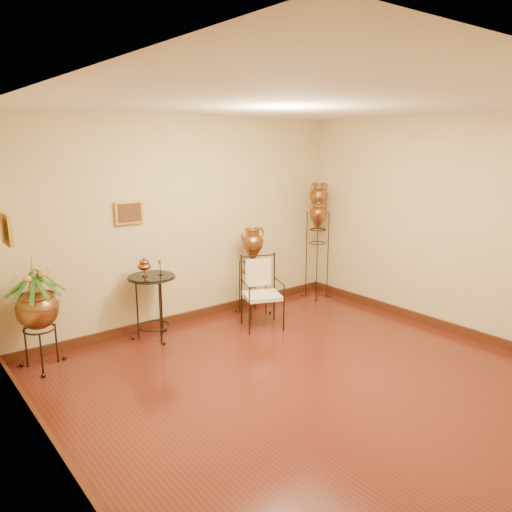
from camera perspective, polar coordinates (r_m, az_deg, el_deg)
ground at (r=5.38m, az=6.63°, el=-14.38°), size 5.00×5.00×0.00m
room_shell at (r=4.84m, az=7.05°, el=4.19°), size 5.02×5.02×2.81m
amphora_tall at (r=7.97m, az=7.05°, el=1.90°), size 0.37×0.37×1.86m
amphora_mid at (r=8.00m, az=7.02°, el=0.80°), size 0.46×0.46×1.57m
amphora_short at (r=7.20m, az=-0.38°, el=-1.69°), size 0.45×0.45×1.29m
planter_urn at (r=5.92m, az=-23.76°, el=-5.07°), size 0.94×0.94×1.33m
armchair at (r=6.69m, az=0.72°, el=-4.24°), size 0.69×0.68×0.97m
side_table at (r=6.45m, az=-11.71°, el=-5.63°), size 0.76×0.76×1.05m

